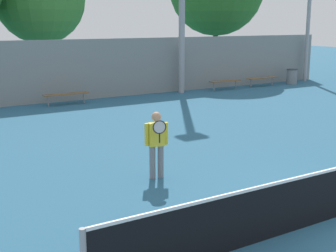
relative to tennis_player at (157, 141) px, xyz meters
The scene contains 6 objects.
tennis_player is the anchor object (origin of this frame).
bench_courtside_near 17.06m from the tennis_player, 39.03° to the left, with size 2.03×0.40×0.49m.
bench_courtside_far 10.88m from the tennis_player, 81.20° to the left, with size 2.04×0.40×0.49m.
bench_adjacent_court 15.09m from the tennis_player, 45.41° to the left, with size 1.89×0.40×0.49m.
trash_bin 18.73m from the tennis_player, 34.37° to the left, with size 0.65×0.65×0.87m.
back_fence 11.81m from the tennis_player, 79.67° to the left, with size 31.92×0.06×2.81m.
Camera 1 is at (-7.38, -5.31, 3.58)m, focal length 50.00 mm.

